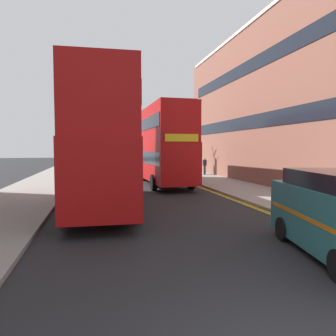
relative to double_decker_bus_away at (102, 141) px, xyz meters
name	(u,v)px	position (x,y,z in m)	size (l,w,h in m)	color
sidewalk_right	(240,188)	(8.88, 4.16, -2.96)	(4.00, 80.00, 0.14)	gray
sidewalk_left	(27,195)	(-4.12, 4.16, -2.96)	(4.00, 80.00, 0.14)	gray
kerb_line_outer	(222,195)	(6.78, 2.16, -3.03)	(0.10, 56.00, 0.01)	yellow
kerb_line_inner	(220,195)	(6.62, 2.16, -3.03)	(0.10, 56.00, 0.01)	yellow
double_decker_bus_away	(102,141)	(0.00, 0.00, 0.00)	(3.05, 10.88, 5.64)	#B20F0F
double_decker_bus_oncoming	(161,144)	(4.42, 8.23, 0.00)	(2.97, 10.86, 5.64)	#B20F0F
pedestrian_far	(205,166)	(10.05, 14.39, -2.04)	(0.34, 0.22, 1.62)	#2D2D38
street_tree_near	(177,151)	(7.47, 15.29, -0.60)	(1.38, 1.67, 5.15)	#6B6047
street_tree_mid	(173,148)	(9.72, 25.73, -0.30)	(2.02, 2.08, 5.54)	#6B6047
townhouse_terrace_right	(312,104)	(15.88, 6.57, 3.04)	(10.08, 28.00, 12.14)	brown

